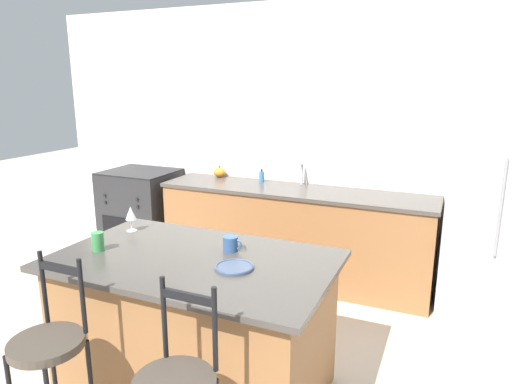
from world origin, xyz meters
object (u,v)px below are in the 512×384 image
Objects in this scene: tumbler_cup at (98,242)px; wine_glass at (131,214)px; pumpkin_decoration at (220,172)px; refrigerator at (506,209)px; coffee_mug at (231,244)px; bar_stool_near at (50,362)px; soap_bottle at (262,177)px; dinner_plate at (234,267)px; oven_range at (142,213)px.

wine_glass is at bearing 98.29° from tumbler_cup.
tumbler_cup is at bearing -81.83° from pumpkin_decoration.
pumpkin_decoration is at bearing 174.12° from refrigerator.
coffee_mug is at bearing -59.96° from pumpkin_decoration.
bar_stool_near is 8.01× the size of soap_bottle.
refrigerator is 2.90m from wine_glass.
dinner_plate is 2.44m from pumpkin_decoration.
coffee_mug is at bearing -4.55° from wine_glass.
wine_glass reaches higher than pumpkin_decoration.
refrigerator reaches higher than pumpkin_decoration.
tumbler_cup is at bearing -174.15° from dinner_plate.
pumpkin_decoration is at bearing 98.15° from wine_glass.
soap_bottle is at bearing 7.24° from oven_range.
oven_range is at bearing 179.27° from refrigerator.
wine_glass is 0.83m from coffee_mug.
oven_range is 1.04m from pumpkin_decoration.
refrigerator is at bearing 50.58° from dinner_plate.
bar_stool_near is 1.05m from dinner_plate.
bar_stool_near reaches higher than coffee_mug.
coffee_mug is 0.97× the size of pumpkin_decoration.
soap_bottle is at bearing 108.94° from dinner_plate.
bar_stool_near is at bearing -74.11° from wine_glass.
oven_range is at bearing 121.37° from tumbler_cup.
bar_stool_near is 1.17m from coffee_mug.
bar_stool_near is 9.19× the size of tumbler_cup.
refrigerator is 1.97× the size of oven_range.
wine_glass is 0.41m from tumbler_cup.
wine_glass reaches higher than tumbler_cup.
wine_glass is (1.14, -1.57, 0.55)m from oven_range.
pumpkin_decoration is (-0.26, 1.81, -0.05)m from wine_glass.
wine_glass reaches higher than oven_range.
refrigerator is 13.91× the size of soap_bottle.
dinner_plate is 1.25× the size of wine_glass.
tumbler_cup is (-0.24, 0.64, 0.39)m from bar_stool_near.
refrigerator is at bearing 44.03° from coffee_mug.
tumbler_cup is 2.23m from pumpkin_decoration.
soap_bottle reaches higher than coffee_mug.
pumpkin_decoration is at bearing 173.80° from soap_bottle.
coffee_mug is 1.04× the size of tumbler_cup.
tumbler_cup is (0.06, -0.40, -0.07)m from wine_glass.
refrigerator is at bearing -5.88° from pumpkin_decoration.
bar_stool_near is at bearing -130.28° from refrigerator.
refrigerator is at bearing -0.73° from oven_range.
bar_stool_near is at bearing -118.46° from coffee_mug.
refrigerator is 2.29m from coffee_mug.
bar_stool_near is at bearing -89.29° from soap_bottle.
refrigerator is 8.51× the size of dinner_plate.
tumbler_cup reaches higher than oven_range.
coffee_mug reaches higher than dinner_plate.
wine_glass is (-2.47, -1.53, 0.08)m from refrigerator.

